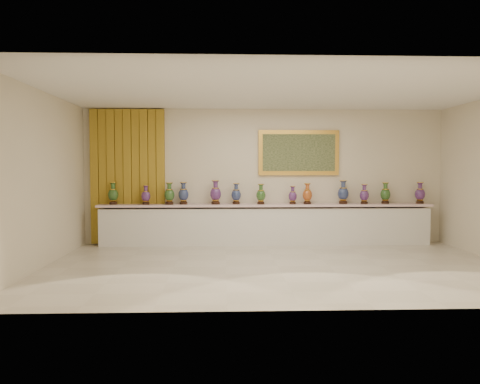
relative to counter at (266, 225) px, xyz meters
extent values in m
plane|color=beige|center=(0.00, -2.27, -0.44)|extent=(8.00, 8.00, 0.00)
plane|color=beige|center=(0.00, 0.23, 1.06)|extent=(8.00, 0.00, 8.00)
plane|color=beige|center=(-4.00, -2.27, 1.06)|extent=(0.00, 5.00, 5.00)
plane|color=white|center=(0.00, -2.27, 2.56)|extent=(8.00, 8.00, 0.00)
cube|color=gold|center=(-3.03, 0.17, 1.06)|extent=(1.64, 0.14, 2.95)
cube|color=gold|center=(0.76, 0.19, 1.60)|extent=(1.80, 0.06, 1.00)
cube|color=#1E3219|center=(0.76, 0.16, 1.60)|extent=(1.62, 0.02, 0.82)
cube|color=white|center=(0.00, 0.00, -0.03)|extent=(7.20, 0.42, 0.81)
cube|color=#FFD6DE|center=(0.00, -0.02, 0.44)|extent=(7.28, 0.48, 0.05)
cylinder|color=black|center=(-3.32, 0.02, 0.49)|extent=(0.17, 0.17, 0.05)
cone|color=gold|center=(-3.32, 0.02, 0.54)|extent=(0.15, 0.15, 0.03)
ellipsoid|color=black|center=(-3.32, 0.02, 0.67)|extent=(0.27, 0.27, 0.28)
cylinder|color=gold|center=(-3.32, 0.02, 0.79)|extent=(0.15, 0.15, 0.01)
cylinder|color=black|center=(-3.32, 0.02, 0.85)|extent=(0.09, 0.09, 0.10)
cone|color=black|center=(-3.32, 0.02, 0.92)|extent=(0.15, 0.15, 0.04)
cylinder|color=gold|center=(-3.32, 0.02, 0.94)|extent=(0.16, 0.16, 0.01)
cylinder|color=black|center=(-2.61, -0.05, 0.48)|extent=(0.15, 0.15, 0.04)
cone|color=gold|center=(-2.61, -0.05, 0.53)|extent=(0.13, 0.13, 0.03)
ellipsoid|color=#271248|center=(-2.61, -0.05, 0.65)|extent=(0.25, 0.25, 0.24)
cylinder|color=gold|center=(-2.61, -0.05, 0.75)|extent=(0.13, 0.13, 0.01)
cylinder|color=#271248|center=(-2.61, -0.05, 0.80)|extent=(0.08, 0.08, 0.09)
cone|color=#271248|center=(-2.61, -0.05, 0.87)|extent=(0.13, 0.13, 0.03)
cylinder|color=gold|center=(-2.61, -0.05, 0.88)|extent=(0.14, 0.14, 0.01)
cylinder|color=black|center=(-2.10, -0.05, 0.49)|extent=(0.17, 0.17, 0.05)
cone|color=gold|center=(-2.10, -0.05, 0.54)|extent=(0.15, 0.15, 0.03)
ellipsoid|color=black|center=(-2.10, -0.05, 0.67)|extent=(0.25, 0.25, 0.28)
cylinder|color=gold|center=(-2.10, -0.05, 0.79)|extent=(0.15, 0.15, 0.01)
cylinder|color=black|center=(-2.10, -0.05, 0.85)|extent=(0.09, 0.09, 0.10)
cone|color=black|center=(-2.10, -0.05, 0.92)|extent=(0.15, 0.15, 0.04)
cylinder|color=gold|center=(-2.10, -0.05, 0.93)|extent=(0.16, 0.16, 0.01)
cylinder|color=black|center=(-1.80, 0.02, 0.49)|extent=(0.17, 0.17, 0.05)
cone|color=gold|center=(-1.80, 0.02, 0.54)|extent=(0.15, 0.15, 0.03)
ellipsoid|color=#101741|center=(-1.80, 0.02, 0.67)|extent=(0.25, 0.25, 0.28)
cylinder|color=gold|center=(-1.80, 0.02, 0.79)|extent=(0.15, 0.15, 0.01)
cylinder|color=#101741|center=(-1.80, 0.02, 0.85)|extent=(0.09, 0.09, 0.10)
cone|color=#101741|center=(-1.80, 0.02, 0.92)|extent=(0.15, 0.15, 0.04)
cylinder|color=gold|center=(-1.80, 0.02, 0.94)|extent=(0.16, 0.16, 0.01)
cylinder|color=black|center=(-1.10, -0.02, 0.49)|extent=(0.18, 0.18, 0.05)
cone|color=gold|center=(-1.10, -0.02, 0.55)|extent=(0.16, 0.16, 0.03)
ellipsoid|color=#271248|center=(-1.10, -0.02, 0.69)|extent=(0.31, 0.31, 0.30)
cylinder|color=gold|center=(-1.10, -0.02, 0.82)|extent=(0.17, 0.17, 0.01)
cylinder|color=#271248|center=(-1.10, -0.02, 0.88)|extent=(0.10, 0.10, 0.11)
cone|color=#271248|center=(-1.10, -0.02, 0.96)|extent=(0.17, 0.17, 0.04)
cylinder|color=gold|center=(-1.10, -0.02, 0.98)|extent=(0.17, 0.17, 0.01)
cylinder|color=black|center=(-0.65, 0.01, 0.49)|extent=(0.16, 0.16, 0.05)
cone|color=gold|center=(-0.65, 0.01, 0.54)|extent=(0.14, 0.14, 0.03)
ellipsoid|color=#101741|center=(-0.65, 0.01, 0.66)|extent=(0.23, 0.23, 0.26)
cylinder|color=gold|center=(-0.65, 0.01, 0.77)|extent=(0.15, 0.15, 0.01)
cylinder|color=#101741|center=(-0.65, 0.01, 0.83)|extent=(0.08, 0.08, 0.10)
cone|color=#101741|center=(-0.65, 0.01, 0.90)|extent=(0.15, 0.15, 0.04)
cylinder|color=gold|center=(-0.65, 0.01, 0.92)|extent=(0.15, 0.15, 0.01)
cylinder|color=black|center=(-0.11, -0.05, 0.49)|extent=(0.16, 0.16, 0.04)
cone|color=gold|center=(-0.11, -0.05, 0.53)|extent=(0.14, 0.14, 0.03)
ellipsoid|color=black|center=(-0.11, -0.05, 0.66)|extent=(0.23, 0.23, 0.26)
cylinder|color=gold|center=(-0.11, -0.05, 0.76)|extent=(0.14, 0.14, 0.01)
cylinder|color=black|center=(-0.11, -0.05, 0.82)|extent=(0.08, 0.08, 0.09)
cone|color=black|center=(-0.11, -0.05, 0.88)|extent=(0.14, 0.14, 0.03)
cylinder|color=gold|center=(-0.11, -0.05, 0.90)|extent=(0.14, 0.14, 0.01)
cylinder|color=black|center=(0.59, -0.02, 0.48)|extent=(0.14, 0.14, 0.04)
cone|color=gold|center=(0.59, -0.02, 0.53)|extent=(0.12, 0.12, 0.03)
ellipsoid|color=#271248|center=(0.59, -0.02, 0.64)|extent=(0.20, 0.20, 0.23)
cylinder|color=gold|center=(0.59, -0.02, 0.73)|extent=(0.13, 0.13, 0.01)
cylinder|color=#271248|center=(0.59, -0.02, 0.78)|extent=(0.07, 0.07, 0.08)
cone|color=#271248|center=(0.59, -0.02, 0.84)|extent=(0.13, 0.13, 0.03)
cylinder|color=gold|center=(0.59, -0.02, 0.85)|extent=(0.13, 0.13, 0.01)
cylinder|color=black|center=(0.92, -0.03, 0.49)|extent=(0.16, 0.16, 0.05)
cone|color=gold|center=(0.92, -0.03, 0.54)|extent=(0.14, 0.14, 0.03)
ellipsoid|color=maroon|center=(0.92, -0.03, 0.66)|extent=(0.28, 0.28, 0.26)
cylinder|color=gold|center=(0.92, -0.03, 0.77)|extent=(0.14, 0.14, 0.01)
cylinder|color=maroon|center=(0.92, -0.03, 0.83)|extent=(0.08, 0.08, 0.10)
cone|color=maroon|center=(0.92, -0.03, 0.90)|extent=(0.14, 0.14, 0.04)
cylinder|color=gold|center=(0.92, -0.03, 0.92)|extent=(0.15, 0.15, 0.01)
cylinder|color=black|center=(1.72, 0.01, 0.49)|extent=(0.18, 0.18, 0.05)
cone|color=gold|center=(1.72, 0.01, 0.55)|extent=(0.16, 0.16, 0.03)
ellipsoid|color=#101741|center=(1.72, 0.01, 0.69)|extent=(0.25, 0.25, 0.30)
cylinder|color=gold|center=(1.72, 0.01, 0.81)|extent=(0.16, 0.16, 0.01)
cylinder|color=#101741|center=(1.72, 0.01, 0.88)|extent=(0.10, 0.10, 0.11)
cone|color=#101741|center=(1.72, 0.01, 0.95)|extent=(0.16, 0.16, 0.04)
cylinder|color=gold|center=(1.72, 0.01, 0.97)|extent=(0.17, 0.17, 0.01)
cylinder|color=black|center=(2.18, -0.05, 0.49)|extent=(0.15, 0.15, 0.04)
cone|color=gold|center=(2.18, -0.05, 0.53)|extent=(0.13, 0.13, 0.03)
ellipsoid|color=#271248|center=(2.18, -0.05, 0.65)|extent=(0.23, 0.23, 0.25)
cylinder|color=gold|center=(2.18, -0.05, 0.76)|extent=(0.14, 0.14, 0.01)
cylinder|color=#271248|center=(2.18, -0.05, 0.81)|extent=(0.08, 0.08, 0.09)
cone|color=#271248|center=(2.18, -0.05, 0.88)|extent=(0.14, 0.14, 0.03)
cylinder|color=gold|center=(2.18, -0.05, 0.89)|extent=(0.14, 0.14, 0.01)
cylinder|color=black|center=(2.67, 0.01, 0.49)|extent=(0.17, 0.17, 0.05)
cone|color=gold|center=(2.67, 0.01, 0.54)|extent=(0.15, 0.15, 0.03)
ellipsoid|color=black|center=(2.67, 0.01, 0.67)|extent=(0.27, 0.27, 0.27)
cylinder|color=gold|center=(2.67, 0.01, 0.78)|extent=(0.15, 0.15, 0.01)
cylinder|color=black|center=(2.67, 0.01, 0.84)|extent=(0.09, 0.09, 0.10)
cone|color=black|center=(2.67, 0.01, 0.91)|extent=(0.15, 0.15, 0.04)
cylinder|color=gold|center=(2.67, 0.01, 0.93)|extent=(0.15, 0.15, 0.01)
cylinder|color=black|center=(3.45, 0.01, 0.49)|extent=(0.17, 0.17, 0.05)
cone|color=gold|center=(3.45, 0.01, 0.54)|extent=(0.15, 0.15, 0.03)
ellipsoid|color=#271248|center=(3.45, 0.01, 0.67)|extent=(0.28, 0.28, 0.28)
cylinder|color=gold|center=(3.45, 0.01, 0.79)|extent=(0.15, 0.15, 0.01)
cylinder|color=#271248|center=(3.45, 0.01, 0.85)|extent=(0.09, 0.09, 0.10)
cone|color=#271248|center=(3.45, 0.01, 0.92)|extent=(0.15, 0.15, 0.04)
cylinder|color=gold|center=(3.45, 0.01, 0.93)|extent=(0.16, 0.16, 0.01)
camera|label=1|loc=(-0.94, -10.21, 1.26)|focal=35.00mm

